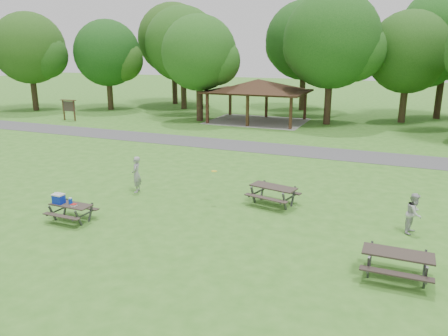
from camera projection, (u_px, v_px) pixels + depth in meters
ground at (159, 225)px, 16.43m from camera, size 160.00×160.00×0.00m
asphalt_path at (267, 148)px, 28.90m from camera, size 120.00×3.20×0.02m
pavilion at (258, 87)px, 38.47m from camera, size 8.60×7.01×3.76m
notice_board at (69, 106)px, 39.47m from camera, size 1.60×0.30×1.88m
tree_row_a at (30, 50)px, 44.66m from camera, size 7.56×7.20×9.97m
tree_row_b at (108, 55)px, 45.34m from camera, size 7.14×6.80×9.28m
tree_row_c at (184, 46)px, 45.65m from camera, size 8.19×7.80×10.67m
tree_row_d at (200, 55)px, 38.24m from camera, size 6.93×6.60×9.27m
tree_row_e at (333, 43)px, 36.15m from camera, size 8.40×8.00×11.02m
tree_row_f at (410, 55)px, 37.32m from camera, size 7.35×7.00×9.55m
tree_deep_a at (174, 41)px, 49.71m from camera, size 8.40×8.00×11.38m
tree_deep_b at (306, 43)px, 44.72m from camera, size 8.40×8.00×11.13m
tree_deep_c at (448, 36)px, 38.90m from camera, size 8.82×8.40×11.90m
picnic_table_near at (67, 205)px, 16.66m from camera, size 1.65×1.35×1.13m
picnic_table_middle at (273, 191)px, 18.38m from camera, size 2.22×1.93×0.84m
picnic_table_far at (397, 259)px, 12.45m from camera, size 1.94×1.58×0.84m
frisbee_in_flight at (214, 171)px, 18.31m from camera, size 0.31×0.31×0.02m
frisbee_thrower at (136, 174)px, 19.96m from camera, size 0.59×0.71×1.68m
frisbee_catcher at (414, 213)px, 15.53m from camera, size 0.74×0.85×1.49m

